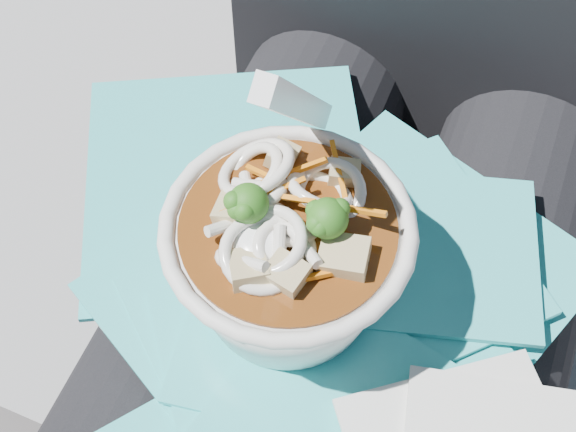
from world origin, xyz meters
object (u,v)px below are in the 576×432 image
at_px(udon_bowl, 287,252).
at_px(lap, 329,362).
at_px(person_body, 375,233).
at_px(stone_ledge, 365,345).
at_px(plastic_bag, 319,315).

bearing_deg(udon_bowl, lap, 6.85).
bearing_deg(person_body, udon_bowl, -107.03).
relative_size(stone_ledge, udon_bowl, 5.37).
height_order(person_body, plastic_bag, person_body).
bearing_deg(person_body, plastic_bag, -94.54).
distance_m(plastic_bag, udon_bowl, 0.06).
distance_m(lap, person_body, 0.10).
distance_m(person_body, plastic_bag, 0.11).
xyz_separation_m(stone_ledge, plastic_bag, (-0.01, -0.16, 0.36)).
bearing_deg(stone_ledge, plastic_bag, -92.86).
xyz_separation_m(lap, udon_bowl, (-0.03, -0.00, 0.14)).
distance_m(stone_ledge, plastic_bag, 0.39).
bearing_deg(lap, plastic_bag, -144.10).
xyz_separation_m(lap, person_body, (0.00, 0.09, 0.03)).
xyz_separation_m(stone_ledge, person_body, (0.00, -0.06, 0.32)).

